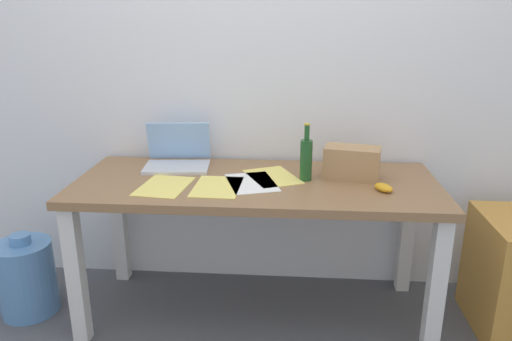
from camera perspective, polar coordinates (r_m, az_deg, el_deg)
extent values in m
plane|color=#515459|center=(2.65, 0.00, -16.18)|extent=(8.00, 8.00, 0.00)
cube|color=white|center=(2.61, 0.71, 13.83)|extent=(5.20, 0.08, 2.60)
cube|color=olive|center=(2.33, 0.00, -1.64)|extent=(1.73, 0.70, 0.04)
cube|color=silver|center=(2.42, -20.37, -11.48)|extent=(0.07, 0.07, 0.69)
cube|color=silver|center=(2.30, 20.35, -13.02)|extent=(0.07, 0.07, 0.69)
cube|color=silver|center=(2.90, -15.72, -6.04)|extent=(0.07, 0.07, 0.69)
cube|color=silver|center=(2.80, 17.26, -7.02)|extent=(0.07, 0.07, 0.69)
cube|color=silver|center=(2.53, -9.28, 0.38)|extent=(0.34, 0.25, 0.02)
cube|color=#8CB7EA|center=(2.60, -9.05, 3.47)|extent=(0.33, 0.08, 0.20)
cylinder|color=#1E5123|center=(2.32, 5.89, 1.20)|extent=(0.06, 0.06, 0.20)
cylinder|color=#1E5123|center=(2.28, 6.00, 4.44)|extent=(0.02, 0.02, 0.07)
cylinder|color=gold|center=(2.27, 6.03, 5.44)|extent=(0.03, 0.03, 0.01)
ellipsoid|color=gold|center=(2.25, 14.75, -1.95)|extent=(0.10, 0.12, 0.03)
cube|color=tan|center=(2.39, 11.18, 0.94)|extent=(0.28, 0.19, 0.15)
cube|color=#F4E06B|center=(2.28, -10.72, -1.82)|extent=(0.24, 0.32, 0.00)
cube|color=white|center=(2.29, -0.51, -1.43)|extent=(0.29, 0.35, 0.00)
cube|color=#F4E06B|center=(2.24, -4.58, -1.91)|extent=(0.22, 0.30, 0.00)
cube|color=#F4E06B|center=(2.37, 1.93, -0.73)|extent=(0.32, 0.36, 0.00)
cylinder|color=#598CC6|center=(2.82, -25.33, -11.31)|extent=(0.29, 0.29, 0.39)
cylinder|color=#598CC6|center=(2.72, -25.94, -7.27)|extent=(0.10, 0.10, 0.05)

